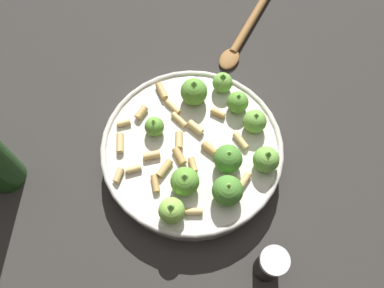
{
  "coord_description": "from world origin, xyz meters",
  "views": [
    {
      "loc": [
        0.25,
        -0.11,
        0.64
      ],
      "look_at": [
        0.0,
        0.0,
        0.06
      ],
      "focal_mm": 37.61,
      "sensor_mm": 36.0,
      "label": 1
    }
  ],
  "objects": [
    {
      "name": "pepper_shaker",
      "position": [
        0.22,
        0.03,
        0.04
      ],
      "size": [
        0.04,
        0.04,
        0.08
      ],
      "color": "black",
      "rests_on": "ground"
    },
    {
      "name": "wooden_spoon",
      "position": [
        -0.21,
        0.21,
        0.01
      ],
      "size": [
        0.17,
        0.2,
        0.02
      ],
      "color": "olive",
      "rests_on": "ground"
    },
    {
      "name": "cooking_pan",
      "position": [
        0.0,
        0.0,
        0.03
      ],
      "size": [
        0.3,
        0.3,
        0.1
      ],
      "color": "beige",
      "rests_on": "ground"
    },
    {
      "name": "ground_plane",
      "position": [
        0.0,
        0.0,
        0.0
      ],
      "size": [
        2.4,
        2.4,
        0.0
      ],
      "primitive_type": "plane",
      "color": "#2D2B28"
    }
  ]
}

